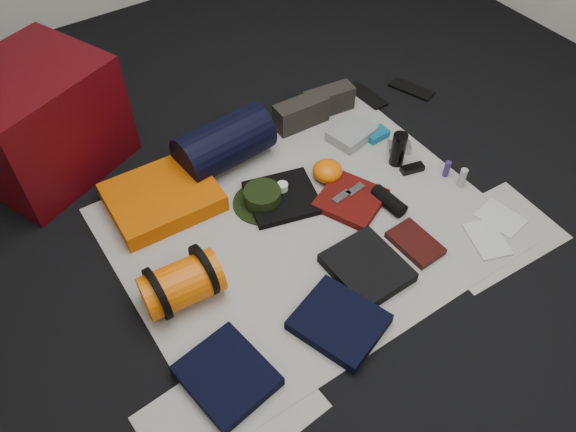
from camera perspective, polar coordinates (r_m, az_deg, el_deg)
floor at (r=2.51m, az=1.72°, el=-1.13°), size 4.50×4.50×0.02m
newspaper_mat at (r=2.50m, az=1.72°, el=-0.94°), size 1.60×1.30×0.01m
newspaper_sheet_front_left at (r=2.06m, az=-5.82°, el=-19.21°), size 0.61×0.44×0.00m
newspaper_sheet_front_right at (r=2.62m, az=19.95°, el=-1.74°), size 0.60×0.43×0.00m
red_cabinet at (r=2.83m, az=-23.98°, el=8.73°), size 0.79×0.74×0.53m
sleeping_pad at (r=2.61m, az=-12.61°, el=1.89°), size 0.49×0.40×0.09m
stuff_sack at (r=2.23m, az=-10.75°, el=-6.81°), size 0.32×0.21×0.18m
sack_strap_left at (r=2.20m, az=-13.13°, el=-7.69°), size 0.02×0.22×0.22m
sack_strap_right at (r=2.23m, az=-8.53°, el=-5.41°), size 0.02×0.22×0.22m
navy_duffel at (r=2.71m, az=-6.50°, el=7.33°), size 0.48×0.28×0.24m
boonie_brim at (r=2.58m, az=-2.59°, el=1.37°), size 0.34×0.34×0.01m
boonie_crown at (r=2.55m, az=-2.62°, el=2.00°), size 0.17×0.17×0.07m
hiking_boot_left at (r=2.95m, az=1.34°, el=10.41°), size 0.29×0.12×0.14m
hiking_boot_right at (r=3.05m, az=4.19°, el=11.64°), size 0.28×0.13×0.13m
flip_flop_left at (r=3.21m, az=7.96°, el=12.01°), size 0.11×0.26×0.01m
flip_flop_right at (r=3.31m, az=12.41°, el=12.49°), size 0.17×0.27×0.01m
trousers_navy_a at (r=2.08m, az=-6.22°, el=-15.81°), size 0.32×0.35×0.05m
trousers_navy_b at (r=2.18m, az=5.20°, el=-10.68°), size 0.36×0.39×0.05m
trousers_charcoal at (r=2.34m, az=8.02°, el=-5.21°), size 0.28×0.32×0.05m
black_tshirt at (r=2.58m, az=-0.57°, el=1.90°), size 0.38×0.36×0.03m
red_shirt at (r=2.59m, az=6.40°, el=1.67°), size 0.36×0.36×0.04m
orange_stuff_sack at (r=2.67m, az=4.03°, el=4.60°), size 0.15×0.15×0.09m
first_aid_pouch at (r=2.91m, az=6.50°, el=8.32°), size 0.25×0.21×0.06m
water_bottle at (r=2.76m, az=11.14°, el=6.67°), size 0.09×0.09×0.18m
speaker at (r=2.58m, az=10.22°, el=1.54°), size 0.08×0.18×0.07m
compact_camera at (r=2.87m, az=11.23°, el=6.85°), size 0.13×0.12×0.04m
cyan_case at (r=2.93m, az=8.99°, el=8.19°), size 0.12×0.08×0.04m
toiletry_purple at (r=2.78m, az=15.83°, el=4.63°), size 0.04×0.04×0.09m
toiletry_clear at (r=2.75m, az=17.29°, el=3.73°), size 0.04×0.04×0.10m
paperback_book at (r=2.47m, az=12.80°, el=-2.70°), size 0.16×0.23×0.03m
map_booklet at (r=2.58m, az=19.56°, el=-2.25°), size 0.20×0.24×0.01m
map_printout at (r=2.69m, az=20.79°, el=-0.18°), size 0.18×0.21×0.01m
sunglasses at (r=2.78m, az=12.51°, el=4.74°), size 0.12×0.07×0.03m
key_cluster at (r=2.08m, az=-6.18°, el=-17.58°), size 0.06×0.06×0.01m
tape_roll at (r=2.58m, az=-0.58°, el=2.99°), size 0.05×0.05×0.04m
energy_bar_a at (r=2.56m, az=5.47°, el=1.96°), size 0.10×0.05×0.01m
energy_bar_b at (r=2.60m, az=6.86°, el=2.67°), size 0.10×0.05×0.01m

